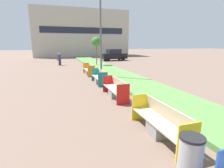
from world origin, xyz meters
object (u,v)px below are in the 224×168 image
at_px(bench_orange_frame, 89,70).
at_px(bench_red_frame, 115,90).
at_px(street_lamp_post, 101,19).
at_px(bench_yellow_frame, 160,123).
at_px(pedestrian_walking, 60,59).
at_px(litter_bin, 190,158).
at_px(parked_car_distant, 114,55).
at_px(sapling_tree_far, 96,42).
at_px(bench_teal_frame, 99,78).

bearing_deg(bench_orange_frame, bench_red_frame, -90.00).
bearing_deg(street_lamp_post, bench_yellow_frame, -93.76).
distance_m(street_lamp_post, pedestrian_walking, 11.09).
bearing_deg(litter_bin, street_lamp_post, 84.57).
bearing_deg(street_lamp_post, pedestrian_walking, 106.04).
relative_size(bench_orange_frame, parked_car_distant, 0.55).
bearing_deg(street_lamp_post, litter_bin, -95.43).
bearing_deg(bench_yellow_frame, parked_car_distant, 74.67).
height_order(street_lamp_post, pedestrian_walking, street_lamp_post).
height_order(bench_yellow_frame, sapling_tree_far, sapling_tree_far).
height_order(bench_red_frame, parked_car_distant, parked_car_distant).
height_order(bench_red_frame, sapling_tree_far, sapling_tree_far).
bearing_deg(pedestrian_walking, litter_bin, -84.97).
distance_m(bench_teal_frame, pedestrian_walking, 12.12).
bearing_deg(street_lamp_post, sapling_tree_far, 79.67).
relative_size(bench_red_frame, sapling_tree_far, 0.67).
height_order(litter_bin, sapling_tree_far, sapling_tree_far).
distance_m(bench_teal_frame, street_lamp_post, 4.55).
bearing_deg(bench_red_frame, street_lamp_post, 83.34).
height_order(bench_red_frame, bench_teal_frame, same).
height_order(litter_bin, pedestrian_walking, pedestrian_walking).
height_order(bench_teal_frame, sapling_tree_far, sapling_tree_far).
bearing_deg(sapling_tree_far, bench_teal_frame, -101.96).
bearing_deg(bench_teal_frame, litter_bin, -92.70).
distance_m(bench_orange_frame, street_lamp_post, 4.57).
relative_size(sapling_tree_far, pedestrian_walking, 2.23).
bearing_deg(sapling_tree_far, bench_yellow_frame, -96.73).
relative_size(bench_yellow_frame, parked_car_distant, 0.57).
xyz_separation_m(street_lamp_post, sapling_tree_far, (1.37, 7.51, -1.56)).
distance_m(litter_bin, pedestrian_walking, 21.09).
xyz_separation_m(bench_yellow_frame, bench_teal_frame, (-0.00, 7.39, -0.01)).
bearing_deg(parked_car_distant, bench_teal_frame, -117.31).
bearing_deg(bench_yellow_frame, litter_bin, -104.17).
relative_size(litter_bin, street_lamp_post, 0.12).
relative_size(bench_red_frame, bench_orange_frame, 0.99).
relative_size(bench_yellow_frame, bench_orange_frame, 1.04).
xyz_separation_m(bench_teal_frame, street_lamp_post, (0.61, 1.84, 4.11)).
bearing_deg(sapling_tree_far, litter_bin, -97.44).
relative_size(bench_orange_frame, sapling_tree_far, 0.68).
height_order(bench_yellow_frame, bench_orange_frame, same).
relative_size(litter_bin, sapling_tree_far, 0.27).
distance_m(bench_teal_frame, sapling_tree_far, 9.89).
distance_m(bench_yellow_frame, bench_teal_frame, 7.39).
distance_m(pedestrian_walking, parked_car_distant, 9.57).
height_order(bench_orange_frame, sapling_tree_far, sapling_tree_far).
distance_m(bench_teal_frame, bench_orange_frame, 3.77).
distance_m(bench_yellow_frame, sapling_tree_far, 17.05).
distance_m(bench_orange_frame, sapling_tree_far, 6.45).
distance_m(street_lamp_post, sapling_tree_far, 7.79).
bearing_deg(bench_teal_frame, bench_red_frame, -89.95).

